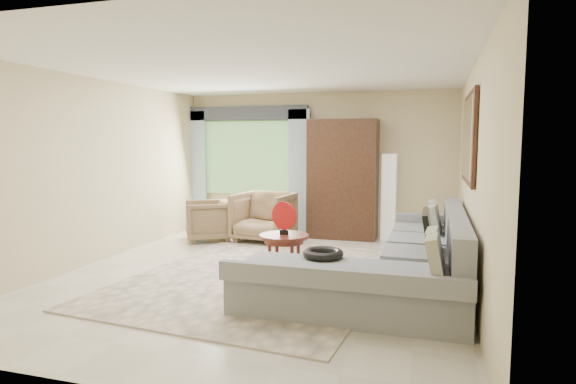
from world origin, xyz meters
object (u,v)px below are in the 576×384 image
(armchair_right, at_px, (264,217))
(armoire, at_px, (343,179))
(potted_plant, at_px, (221,216))
(coffee_table, at_px, (284,258))
(tv_screen, at_px, (429,232))
(armchair_left, at_px, (208,221))
(sectional_sofa, at_px, (403,268))
(floor_lamp, at_px, (389,197))

(armchair_right, relative_size, armoire, 0.44)
(potted_plant, relative_size, armoire, 0.25)
(coffee_table, bearing_deg, armchair_right, 115.47)
(tv_screen, distance_m, armchair_left, 4.24)
(armchair_right, xyz_separation_m, potted_plant, (-1.19, 0.84, -0.16))
(sectional_sofa, relative_size, floor_lamp, 2.31)
(armchair_left, height_order, armchair_right, armchair_right)
(armchair_left, relative_size, floor_lamp, 0.51)
(coffee_table, distance_m, armoire, 3.05)
(armchair_left, xyz_separation_m, armchair_right, (0.95, 0.20, 0.08))
(coffee_table, height_order, armchair_left, armchair_left)
(floor_lamp, bearing_deg, armchair_left, -161.79)
(coffee_table, height_order, floor_lamp, floor_lamp)
(armchair_right, bearing_deg, potted_plant, 150.86)
(coffee_table, bearing_deg, sectional_sofa, 2.31)
(floor_lamp, bearing_deg, armoire, -175.71)
(tv_screen, height_order, armoire, armoire)
(coffee_table, bearing_deg, potted_plant, 126.25)
(sectional_sofa, bearing_deg, armoire, 113.06)
(sectional_sofa, height_order, armoire, armoire)
(potted_plant, distance_m, floor_lamp, 3.26)
(floor_lamp, bearing_deg, armchair_right, -158.99)
(potted_plant, bearing_deg, coffee_table, -53.75)
(tv_screen, xyz_separation_m, coffee_table, (-1.67, 0.03, -0.41))
(armchair_left, distance_m, armchair_right, 0.98)
(armoire, relative_size, floor_lamp, 1.40)
(armchair_right, height_order, floor_lamp, floor_lamp)
(potted_plant, relative_size, floor_lamp, 0.35)
(sectional_sofa, distance_m, armchair_left, 3.95)
(floor_lamp, bearing_deg, potted_plant, 178.97)
(potted_plant, height_order, floor_lamp, floor_lamp)
(armchair_left, bearing_deg, tv_screen, 30.58)
(armchair_left, height_order, armoire, armoire)
(armchair_left, distance_m, potted_plant, 1.07)
(armoire, bearing_deg, tv_screen, -63.34)
(armoire, bearing_deg, armchair_right, -149.71)
(potted_plant, distance_m, armoire, 2.55)
(tv_screen, height_order, potted_plant, tv_screen)
(coffee_table, xyz_separation_m, armchair_left, (-2.02, 2.03, 0.04))
(tv_screen, relative_size, floor_lamp, 0.49)
(armchair_left, bearing_deg, coffee_table, 14.60)
(floor_lamp, bearing_deg, tv_screen, -77.06)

